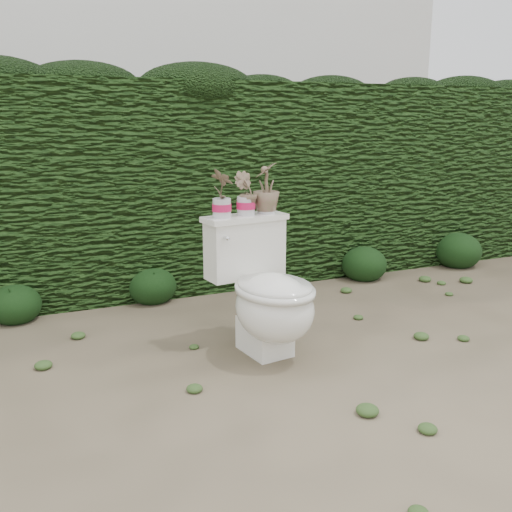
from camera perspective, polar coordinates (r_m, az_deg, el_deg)
name	(u,v)px	position (r m, az deg, el deg)	size (l,w,h in m)	color
ground	(264,346)	(3.46, 0.83, -8.98)	(60.00, 60.00, 0.00)	#85765C
hedge	(184,185)	(4.73, -7.19, 7.09)	(8.00, 1.00, 1.60)	#2A4F1A
house_wall	(137,72)	(9.14, -11.84, 17.55)	(8.00, 3.50, 4.00)	silver
toilet	(267,295)	(3.24, 1.07, -3.88)	(0.55, 0.73, 0.78)	white
potted_plant_left	(222,195)	(3.24, -3.46, 6.15)	(0.14, 0.09, 0.26)	#2B7A26
potted_plant_center	(246,195)	(3.32, -1.02, 6.15)	(0.13, 0.11, 0.24)	#2B7A26
potted_plant_right	(266,189)	(3.39, 1.02, 6.69)	(0.16, 0.16, 0.29)	#2B7A26
liriope_clump_1	(15,301)	(4.16, -22.99, -4.15)	(0.34, 0.34, 0.27)	#173412
liriope_clump_2	(152,282)	(4.30, -10.36, -2.60)	(0.36, 0.36, 0.29)	#173412
liriope_clump_3	(265,276)	(4.48, 0.91, -1.97)	(0.31, 0.31, 0.25)	#173412
liriope_clump_4	(364,261)	(4.91, 10.77, -0.50)	(0.38, 0.38, 0.30)	#173412
liriope_clump_5	(458,248)	(5.56, 19.56, 0.78)	(0.42, 0.42, 0.34)	#173412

